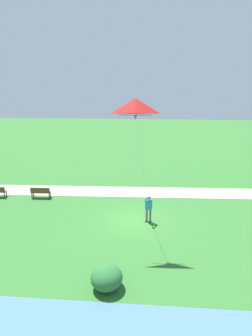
# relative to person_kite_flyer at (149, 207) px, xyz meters

# --- Properties ---
(ground_plane) EXTENTS (120.00, 120.00, 0.00)m
(ground_plane) POSITION_rel_person_kite_flyer_xyz_m (0.13, 0.86, -1.05)
(ground_plane) COLOR #33702D
(walkway_path) EXTENTS (3.56, 32.07, 0.02)m
(walkway_path) POSITION_rel_person_kite_flyer_xyz_m (5.29, 2.86, -1.04)
(walkway_path) COLOR #B7AD99
(walkway_path) RESTS_ON ground
(person_kite_flyer) EXTENTS (0.63, 0.50, 1.83)m
(person_kite_flyer) POSITION_rel_person_kite_flyer_xyz_m (0.00, 0.00, 0.00)
(person_kite_flyer) COLOR #232328
(person_kite_flyer) RESTS_ON ground
(flying_kite) EXTENTS (2.15, 1.74, 5.92)m
(flying_kite) POSITION_rel_person_kite_flyer_xyz_m (-2.10, 0.76, 6.17)
(flying_kite) COLOR red
(park_bench_near_walkway) EXTENTS (0.49, 1.51, 0.88)m
(park_bench_near_walkway) POSITION_rel_person_kite_flyer_xyz_m (3.42, 8.29, -0.54)
(park_bench_near_walkway) COLOR brown
(park_bench_near_walkway) RESTS_ON ground
(lakeside_shrub) EXTENTS (1.45, 1.36, 1.03)m
(lakeside_shrub) POSITION_rel_person_kite_flyer_xyz_m (-6.50, 1.69, -0.53)
(lakeside_shrub) COLOR #2D7033
(lakeside_shrub) RESTS_ON ground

